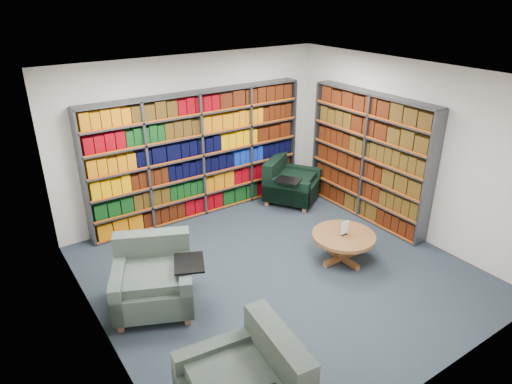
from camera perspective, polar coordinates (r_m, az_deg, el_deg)
room_shell at (r=6.08m, az=3.18°, el=1.06°), size 5.02×5.02×2.82m
bookshelf_back at (r=8.05m, az=-7.02°, el=4.56°), size 4.00×0.28×2.20m
bookshelf_right at (r=8.11m, az=13.85°, el=4.17°), size 0.28×2.50×2.20m
chair_teal_left at (r=6.13m, az=-12.63°, el=-10.56°), size 1.31×1.29×0.89m
chair_green_right at (r=8.75m, az=4.00°, el=0.98°), size 1.25×1.25×0.82m
coffee_table at (r=6.95m, az=10.86°, el=-5.89°), size 0.94×0.94×0.66m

